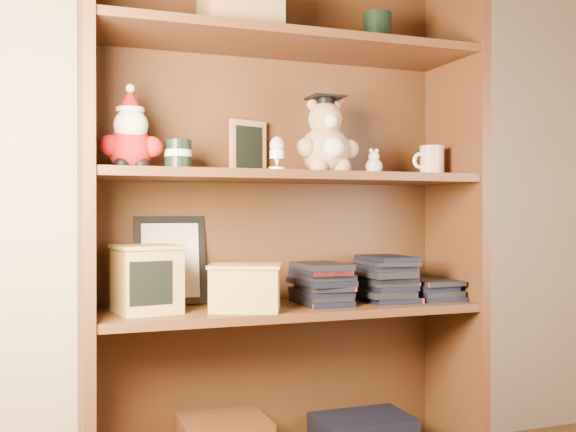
# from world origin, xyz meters

# --- Properties ---
(bookcase) EXTENTS (1.20, 0.35, 1.60)m
(bookcase) POSITION_xyz_m (-0.15, 1.36, 0.78)
(bookcase) COLOR #512D17
(bookcase) RESTS_ON ground
(shelf_lower) EXTENTS (1.14, 0.33, 0.02)m
(shelf_lower) POSITION_xyz_m (-0.15, 1.30, 0.54)
(shelf_lower) COLOR #512D17
(shelf_lower) RESTS_ON ground
(shelf_upper) EXTENTS (1.14, 0.33, 0.02)m
(shelf_upper) POSITION_xyz_m (-0.15, 1.30, 0.94)
(shelf_upper) COLOR #512D17
(shelf_upper) RESTS_ON ground
(santa_plush) EXTENTS (0.17, 0.13, 0.25)m
(santa_plush) POSITION_xyz_m (-0.61, 1.30, 1.04)
(santa_plush) COLOR #A50F0F
(santa_plush) RESTS_ON shelf_upper
(teachers_tin) EXTENTS (0.08, 0.08, 0.09)m
(teachers_tin) POSITION_xyz_m (-0.48, 1.31, 0.99)
(teachers_tin) COLOR black
(teachers_tin) RESTS_ON shelf_upper
(chalkboard_plaque) EXTENTS (0.13, 0.09, 0.17)m
(chalkboard_plaque) POSITION_xyz_m (-0.24, 1.42, 1.03)
(chalkboard_plaque) COLOR #9E7547
(chalkboard_plaque) RESTS_ON shelf_upper
(egg_cup) EXTENTS (0.05, 0.05, 0.10)m
(egg_cup) POSITION_xyz_m (-0.21, 1.23, 1.00)
(egg_cup) COLOR white
(egg_cup) RESTS_ON shelf_upper
(grad_teddy_bear) EXTENTS (0.20, 0.17, 0.24)m
(grad_teddy_bear) POSITION_xyz_m (-0.03, 1.30, 1.04)
(grad_teddy_bear) COLOR tan
(grad_teddy_bear) RESTS_ON shelf_upper
(pink_figurine) EXTENTS (0.05, 0.05, 0.09)m
(pink_figurine) POSITION_xyz_m (0.14, 1.30, 0.98)
(pink_figurine) COLOR beige
(pink_figurine) RESTS_ON shelf_upper
(teacher_mug) EXTENTS (0.11, 0.08, 0.10)m
(teacher_mug) POSITION_xyz_m (0.35, 1.30, 1.00)
(teacher_mug) COLOR silver
(teacher_mug) RESTS_ON shelf_upper
(certificate_frame) EXTENTS (0.22, 0.06, 0.27)m
(certificate_frame) POSITION_xyz_m (-0.48, 1.44, 0.68)
(certificate_frame) COLOR black
(certificate_frame) RESTS_ON shelf_lower
(treats_box) EXTENTS (0.20, 0.20, 0.19)m
(treats_box) POSITION_xyz_m (-0.57, 1.30, 0.65)
(treats_box) COLOR #B08548
(treats_box) RESTS_ON shelf_lower
(pencils_box) EXTENTS (0.24, 0.21, 0.13)m
(pencils_box) POSITION_xyz_m (-0.30, 1.24, 0.62)
(pencils_box) COLOR #B08548
(pencils_box) RESTS_ON shelf_lower
(book_stack_left) EXTENTS (0.14, 0.20, 0.13)m
(book_stack_left) POSITION_xyz_m (-0.04, 1.30, 0.61)
(book_stack_left) COLOR black
(book_stack_left) RESTS_ON shelf_lower
(book_stack_mid) EXTENTS (0.14, 0.20, 0.14)m
(book_stack_mid) POSITION_xyz_m (0.18, 1.30, 0.62)
(book_stack_mid) COLOR black
(book_stack_mid) RESTS_ON shelf_lower
(book_stack_right) EXTENTS (0.14, 0.20, 0.06)m
(book_stack_right) POSITION_xyz_m (0.34, 1.30, 0.58)
(book_stack_right) COLOR black
(book_stack_right) RESTS_ON shelf_lower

